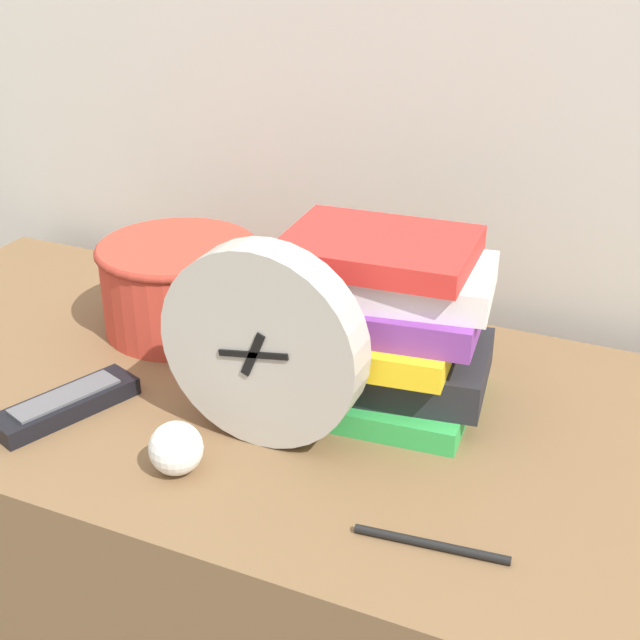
{
  "coord_description": "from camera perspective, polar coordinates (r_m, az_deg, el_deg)",
  "views": [
    {
      "loc": [
        0.4,
        -0.5,
        1.3
      ],
      "look_at": [
        0.06,
        0.25,
        0.89
      ],
      "focal_mm": 50.0,
      "sensor_mm": 36.0,
      "label": 1
    }
  ],
  "objects": [
    {
      "name": "crumpled_paper_ball",
      "position": [
        0.89,
        -9.2,
        -8.11
      ],
      "size": [
        0.05,
        0.05,
        0.05
      ],
      "color": "white",
      "rests_on": "desk"
    },
    {
      "name": "tv_remote",
      "position": [
        1.01,
        -15.95,
        -5.21
      ],
      "size": [
        0.1,
        0.17,
        0.02
      ],
      "color": "black",
      "rests_on": "desk"
    },
    {
      "name": "basket",
      "position": [
        1.15,
        -8.98,
        2.39
      ],
      "size": [
        0.21,
        0.21,
        0.12
      ],
      "color": "#C63D2D",
      "rests_on": "desk"
    },
    {
      "name": "pen",
      "position": [
        0.81,
        7.13,
        -14.05
      ],
      "size": [
        0.14,
        0.02,
        0.01
      ],
      "color": "black",
      "rests_on": "desk"
    },
    {
      "name": "book_stack",
      "position": [
        0.97,
        3.76,
        -0.38
      ],
      "size": [
        0.26,
        0.2,
        0.19
      ],
      "color": "green",
      "rests_on": "desk"
    },
    {
      "name": "desk_clock",
      "position": [
        0.89,
        -3.7,
        -1.67
      ],
      "size": [
        0.22,
        0.05,
        0.22
      ],
      "color": "#B7B2A8",
      "rests_on": "desk"
    }
  ]
}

